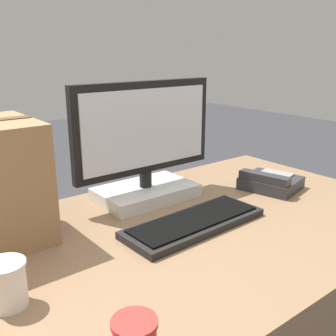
% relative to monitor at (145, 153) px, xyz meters
% --- Properties ---
extents(monitor, '(0.54, 0.22, 0.42)m').
position_rel_monitor_xyz_m(monitor, '(0.00, 0.00, 0.00)').
color(monitor, white).
rests_on(monitor, office_desk).
extents(keyboard, '(0.46, 0.18, 0.03)m').
position_rel_monitor_xyz_m(keyboard, '(-0.02, -0.28, -0.15)').
color(keyboard, black).
rests_on(keyboard, office_desk).
extents(desk_phone, '(0.22, 0.24, 0.07)m').
position_rel_monitor_xyz_m(desk_phone, '(0.43, -0.21, -0.14)').
color(desk_phone, '#2D2D33').
rests_on(desk_phone, office_desk).
extents(paper_cup_left, '(0.09, 0.09, 0.10)m').
position_rel_monitor_xyz_m(paper_cup_left, '(-0.58, -0.33, -0.12)').
color(paper_cup_left, white).
rests_on(paper_cup_left, office_desk).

